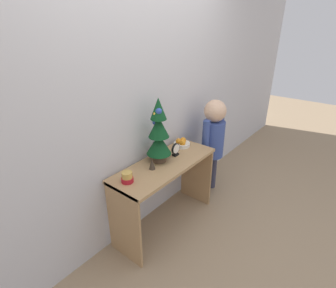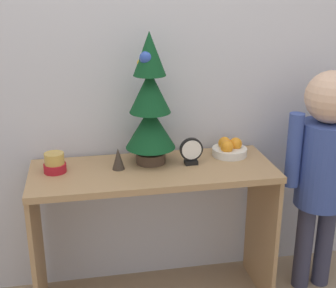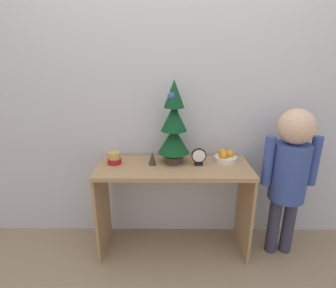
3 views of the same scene
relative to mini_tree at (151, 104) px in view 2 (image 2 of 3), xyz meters
The scene contains 8 objects.
back_wall 0.31m from the mini_tree, 90.71° to the left, with size 7.00×0.05×2.50m, color silver.
console_table 0.46m from the mini_tree, 91.76° to the right, with size 1.12×0.42×0.71m.
mini_tree is the anchor object (origin of this frame).
fruit_bowl 0.46m from the mini_tree, ahead, with size 0.17×0.17×0.09m.
singing_bowl 0.50m from the mini_tree, behind, with size 0.10×0.10×0.09m.
desk_clock 0.29m from the mini_tree, 17.74° to the right, with size 0.11×0.04×0.13m.
figurine 0.29m from the mini_tree, 161.39° to the right, with size 0.06×0.06×0.10m.
child_figure 0.88m from the mini_tree, ahead, with size 0.39×0.25×1.14m.
Camera 2 is at (-0.30, -1.74, 1.54)m, focal length 50.00 mm.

